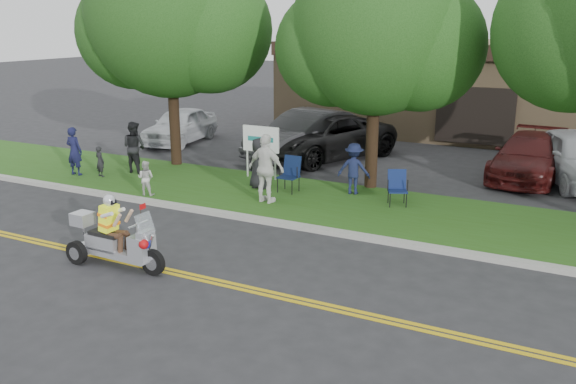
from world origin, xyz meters
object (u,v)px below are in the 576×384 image
at_px(trike_scooter, 114,241).
at_px(parked_car_left, 307,134).
at_px(spectator_adult_right, 266,169).
at_px(spectator_adult_left, 74,151).
at_px(spectator_adult_mid, 134,147).
at_px(parked_car_mid, 323,137).
at_px(parked_car_far_left, 180,125).
at_px(parked_car_right, 529,157).
at_px(lawn_chair_b, 397,185).
at_px(lawn_chair_a, 290,172).

distance_m(trike_scooter, parked_car_left, 11.27).
bearing_deg(spectator_adult_right, spectator_adult_left, 6.72).
bearing_deg(spectator_adult_left, parked_car_left, -134.03).
relative_size(spectator_adult_mid, parked_car_mid, 0.29).
bearing_deg(parked_car_far_left, parked_car_left, -8.84).
relative_size(spectator_adult_mid, parked_car_far_left, 0.39).
bearing_deg(spectator_adult_left, parked_car_right, -156.57).
height_order(spectator_adult_left, parked_car_mid, spectator_adult_left).
relative_size(spectator_adult_right, parked_car_mid, 0.33).
relative_size(parked_car_left, parked_car_mid, 0.91).
xyz_separation_m(trike_scooter, spectator_adult_left, (-6.22, 5.02, 0.35)).
xyz_separation_m(lawn_chair_b, parked_car_far_left, (-10.74, 4.79, 0.09)).
xyz_separation_m(lawn_chair_b, spectator_adult_left, (-10.16, -1.53, 0.25)).
bearing_deg(parked_car_far_left, lawn_chair_b, -31.78).
height_order(lawn_chair_a, lawn_chair_b, lawn_chair_a).
distance_m(lawn_chair_a, spectator_adult_right, 1.36).
bearing_deg(spectator_adult_right, parked_car_far_left, -33.63).
bearing_deg(parked_car_mid, parked_car_left, -157.29).
bearing_deg(parked_car_mid, parked_car_right, 25.99).
relative_size(trike_scooter, parked_car_right, 0.48).
height_order(spectator_adult_left, parked_car_far_left, spectator_adult_left).
bearing_deg(parked_car_right, trike_scooter, -116.63).
bearing_deg(trike_scooter, spectator_adult_mid, 129.22).
bearing_deg(parked_car_far_left, spectator_adult_mid, -76.08).
bearing_deg(spectator_adult_right, parked_car_mid, -74.52).
distance_m(lawn_chair_b, spectator_adult_left, 10.27).
bearing_deg(spectator_adult_right, lawn_chair_b, -150.18).
distance_m(spectator_adult_left, spectator_adult_right, 6.95).
bearing_deg(spectator_adult_right, parked_car_left, -68.64).
relative_size(spectator_adult_left, spectator_adult_mid, 0.93).
distance_m(trike_scooter, parked_car_mid, 11.23).
bearing_deg(lawn_chair_b, trike_scooter, -146.13).
height_order(lawn_chair_b, spectator_adult_right, spectator_adult_right).
distance_m(lawn_chair_b, spectator_adult_mid, 8.70).
xyz_separation_m(spectator_adult_mid, parked_car_far_left, (-2.05, 5.17, -0.22)).
distance_m(lawn_chair_a, parked_car_right, 7.89).
bearing_deg(parked_car_far_left, trike_scooter, -66.76).
relative_size(spectator_adult_mid, spectator_adult_right, 0.89).
bearing_deg(lawn_chair_b, parked_car_left, 111.25).
distance_m(parked_car_far_left, parked_car_left, 5.85).
height_order(lawn_chair_b, spectator_adult_mid, spectator_adult_mid).
height_order(spectator_adult_mid, parked_car_far_left, spectator_adult_mid).
relative_size(spectator_adult_right, parked_car_right, 0.39).
distance_m(spectator_adult_left, spectator_adult_mid, 1.86).
relative_size(spectator_adult_left, parked_car_far_left, 0.37).
distance_m(spectator_adult_left, parked_car_left, 8.13).
bearing_deg(parked_car_right, parked_car_mid, -173.25).
bearing_deg(trike_scooter, parked_car_left, 96.49).
relative_size(lawn_chair_a, parked_car_right, 0.21).
distance_m(spectator_adult_mid, spectator_adult_right, 5.58).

